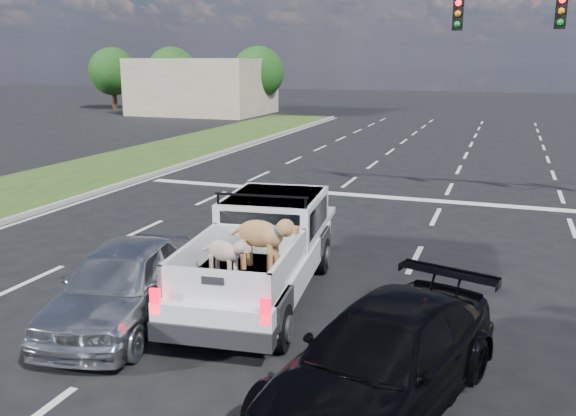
% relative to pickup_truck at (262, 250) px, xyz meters
% --- Properties ---
extents(ground, '(160.00, 160.00, 0.00)m').
position_rel_pickup_truck_xyz_m(ground, '(0.62, -0.92, -0.90)').
color(ground, black).
rests_on(ground, ground).
extents(road_markings, '(17.75, 60.00, 0.01)m').
position_rel_pickup_truck_xyz_m(road_markings, '(0.62, 5.64, -0.89)').
color(road_markings, silver).
rests_on(road_markings, ground).
extents(grass_median_left, '(5.00, 60.00, 0.10)m').
position_rel_pickup_truck_xyz_m(grass_median_left, '(-10.88, 5.08, -0.85)').
color(grass_median_left, '#224314').
rests_on(grass_median_left, ground).
extents(curb_left, '(0.15, 60.00, 0.14)m').
position_rel_pickup_truck_xyz_m(curb_left, '(-8.43, 5.08, -0.83)').
color(curb_left, gray).
rests_on(curb_left, ground).
extents(building_left, '(10.00, 8.00, 4.40)m').
position_rel_pickup_truck_xyz_m(building_left, '(-19.38, 35.08, 1.30)').
color(building_left, '#BBAC8E').
rests_on(building_left, ground).
extents(tree_far_a, '(4.20, 4.20, 5.40)m').
position_rel_pickup_truck_xyz_m(tree_far_a, '(-29.38, 37.08, 2.39)').
color(tree_far_a, '#332114').
rests_on(tree_far_a, ground).
extents(tree_far_b, '(4.20, 4.20, 5.40)m').
position_rel_pickup_truck_xyz_m(tree_far_b, '(-23.38, 37.08, 2.39)').
color(tree_far_b, '#332114').
rests_on(tree_far_b, ground).
extents(tree_far_c, '(4.20, 4.20, 5.40)m').
position_rel_pickup_truck_xyz_m(tree_far_c, '(-15.38, 37.08, 2.39)').
color(tree_far_c, '#332114').
rests_on(tree_far_c, ground).
extents(pickup_truck, '(2.43, 5.32, 1.93)m').
position_rel_pickup_truck_xyz_m(pickup_truck, '(0.00, 0.00, 0.00)').
color(pickup_truck, black).
rests_on(pickup_truck, ground).
extents(silver_sedan, '(2.34, 4.22, 1.36)m').
position_rel_pickup_truck_xyz_m(silver_sedan, '(-1.74, -1.87, -0.22)').
color(silver_sedan, '#B7BABF').
rests_on(silver_sedan, ground).
extents(black_coupe, '(2.95, 4.72, 1.28)m').
position_rel_pickup_truck_xyz_m(black_coupe, '(2.82, -2.92, -0.26)').
color(black_coupe, black).
rests_on(black_coupe, ground).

